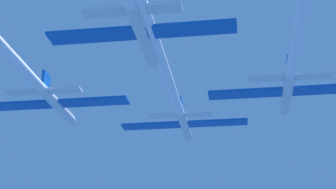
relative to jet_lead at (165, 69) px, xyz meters
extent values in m
cylinder|color=silver|center=(0.00, 17.32, -0.02)|extent=(1.07, 9.70, 1.07)
cone|color=silver|center=(0.00, 23.24, -0.02)|extent=(1.05, 2.13, 1.05)
ellipsoid|color=black|center=(0.00, 19.45, 0.43)|extent=(0.75, 1.94, 0.53)
cube|color=#0F51B2|center=(-4.22, 16.83, -0.02)|extent=(7.38, 2.13, 0.23)
cube|color=#0F51B2|center=(4.22, 16.83, -0.02)|extent=(7.38, 2.13, 0.23)
cube|color=#0F51B2|center=(0.00, 13.44, 1.29)|extent=(0.28, 1.75, 1.55)
cube|color=silver|center=(-2.19, 13.24, -0.02)|extent=(3.32, 1.28, 0.23)
cube|color=silver|center=(2.19, 13.24, -0.02)|extent=(3.32, 1.28, 0.23)
cylinder|color=white|center=(0.00, -10.10, -0.02)|extent=(0.96, 45.13, 0.96)
cylinder|color=silver|center=(-12.53, 5.30, -1.13)|extent=(1.07, 9.70, 1.07)
cone|color=silver|center=(-12.53, 11.21, -1.13)|extent=(1.05, 2.13, 1.05)
ellipsoid|color=black|center=(-12.53, 7.43, -0.68)|extent=(0.75, 1.94, 0.53)
cube|color=#0F51B2|center=(-16.75, 4.81, -1.13)|extent=(7.38, 2.13, 0.23)
cube|color=#0F51B2|center=(-8.31, 4.81, -1.13)|extent=(7.38, 2.13, 0.23)
cube|color=#0F51B2|center=(-12.53, 1.41, 0.18)|extent=(0.28, 1.75, 1.55)
cube|color=silver|center=(-14.72, 1.22, -1.13)|extent=(3.32, 1.28, 0.23)
cube|color=silver|center=(-10.34, 1.22, -1.13)|extent=(3.32, 1.28, 0.23)
cylinder|color=silver|center=(11.82, 4.60, -1.37)|extent=(1.07, 9.70, 1.07)
cone|color=silver|center=(11.82, 10.52, -1.37)|extent=(1.05, 2.13, 1.05)
ellipsoid|color=black|center=(11.82, 6.74, -0.92)|extent=(0.75, 1.94, 0.53)
cube|color=#0F51B2|center=(7.60, 4.12, -1.37)|extent=(7.38, 2.13, 0.23)
cube|color=#0F51B2|center=(16.04, 4.12, -1.37)|extent=(7.38, 2.13, 0.23)
cube|color=#0F51B2|center=(11.82, 0.72, -0.06)|extent=(0.28, 1.75, 1.55)
cube|color=silver|center=(9.62, 0.53, -1.37)|extent=(3.32, 1.28, 0.23)
cube|color=silver|center=(14.01, 0.53, -1.37)|extent=(3.32, 1.28, 0.23)
cylinder|color=silver|center=(-0.81, -7.65, -0.33)|extent=(1.07, 9.70, 1.07)
cone|color=silver|center=(-0.81, -1.73, -0.33)|extent=(1.05, 2.13, 1.05)
ellipsoid|color=black|center=(-0.81, -5.51, 0.12)|extent=(0.75, 1.94, 0.53)
cube|color=#0F51B2|center=(-5.03, -8.13, -0.33)|extent=(7.38, 2.13, 0.23)
cube|color=#0F51B2|center=(3.42, -8.13, -0.33)|extent=(7.38, 2.13, 0.23)
cube|color=silver|center=(-3.00, -11.72, -0.33)|extent=(3.32, 1.28, 0.23)
cube|color=silver|center=(1.39, -11.72, -0.33)|extent=(3.32, 1.28, 0.23)
camera|label=1|loc=(6.89, -46.63, -21.68)|focal=57.26mm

